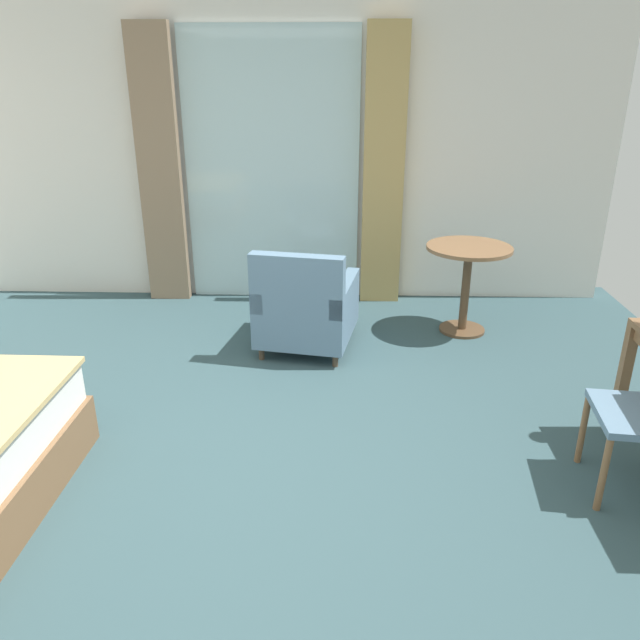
{
  "coord_description": "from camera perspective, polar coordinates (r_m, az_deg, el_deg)",
  "views": [
    {
      "loc": [
        0.66,
        -2.82,
        2.08
      ],
      "look_at": [
        0.55,
        0.22,
        0.84
      ],
      "focal_mm": 34.67,
      "sensor_mm": 36.0,
      "label": 1
    }
  ],
  "objects": [
    {
      "name": "wall_back",
      "position": [
        5.91,
        -4.65,
        15.38
      ],
      "size": [
        6.3,
        0.12,
        2.78
      ],
      "primitive_type": "cube",
      "color": "silver",
      "rests_on": "ground"
    },
    {
      "name": "balcony_glass_door",
      "position": [
        5.85,
        -4.44,
        13.67
      ],
      "size": [
        1.59,
        0.02,
        2.45
      ],
      "primitive_type": "cube",
      "color": "silver",
      "rests_on": "ground"
    },
    {
      "name": "curtain_panel_right",
      "position": [
        5.73,
        5.89,
        13.53
      ],
      "size": [
        0.36,
        0.1,
        2.46
      ],
      "primitive_type": "cube",
      "color": "tan",
      "rests_on": "ground"
    },
    {
      "name": "curtain_panel_left",
      "position": [
        5.95,
        -14.6,
        13.27
      ],
      "size": [
        0.38,
        0.1,
        2.46
      ],
      "primitive_type": "cube",
      "color": "#897056",
      "rests_on": "ground"
    },
    {
      "name": "ground",
      "position": [
        3.6,
        -9.28,
        -14.51
      ],
      "size": [
        6.7,
        6.55,
        0.1
      ],
      "primitive_type": "cube",
      "color": "#334C51"
    },
    {
      "name": "armchair_by_window",
      "position": [
        4.85,
        -1.28,
        1.05
      ],
      "size": [
        0.83,
        0.91,
        0.85
      ],
      "color": "slate",
      "rests_on": "ground"
    },
    {
      "name": "round_cafe_table",
      "position": [
        5.25,
        13.45,
        4.61
      ],
      "size": [
        0.7,
        0.7,
        0.75
      ],
      "color": "brown",
      "rests_on": "ground"
    }
  ]
}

